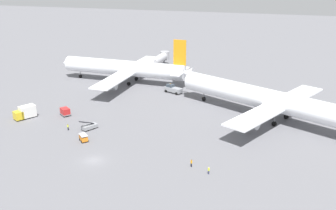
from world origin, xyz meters
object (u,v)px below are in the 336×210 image
at_px(gse_baggage_cart_near_cluster, 83,138).
at_px(ground_crew_wing_walker_right, 68,127).
at_px(airliner_at_gate_left, 125,68).
at_px(gse_belt_loader_portside, 89,126).
at_px(ground_crew_ramp_agent_by_cones, 191,163).
at_px(pushback_tug, 173,89).
at_px(gse_catering_truck_tall, 25,112).
at_px(airliner_being_pushed, 271,100).
at_px(ground_crew_marshaller_foreground, 209,170).
at_px(gse_container_dolly_flat, 65,111).
at_px(jet_bridge, 161,58).

distance_m(gse_baggage_cart_near_cluster, ground_crew_wing_walker_right, 8.49).
xyz_separation_m(airliner_at_gate_left, gse_belt_loader_portside, (7.97, -42.76, -4.40)).
height_order(gse_baggage_cart_near_cluster, ground_crew_ramp_agent_by_cones, ground_crew_ramp_agent_by_cones).
xyz_separation_m(pushback_tug, gse_catering_truck_tall, (-32.66, -34.19, 0.47)).
bearing_deg(airliner_being_pushed, ground_crew_ramp_agent_by_cones, -113.73).
relative_size(airliner_at_gate_left, ground_crew_ramp_agent_by_cones, 29.65).
bearing_deg(ground_crew_marshaller_foreground, gse_container_dolly_flat, 155.60).
bearing_deg(ground_crew_marshaller_foreground, airliner_being_pushed, 73.47).
xyz_separation_m(airliner_at_gate_left, ground_crew_marshaller_foreground, (41.91, -56.34, -4.39)).
relative_size(pushback_tug, gse_baggage_cart_near_cluster, 3.01).
bearing_deg(pushback_tug, ground_crew_ramp_agent_by_cones, -69.45).
relative_size(gse_container_dolly_flat, ground_crew_wing_walker_right, 2.27).
bearing_deg(jet_bridge, pushback_tug, -65.25).
bearing_deg(gse_baggage_cart_near_cluster, airliner_at_gate_left, 101.42).
distance_m(pushback_tug, gse_container_dolly_flat, 37.23).
xyz_separation_m(gse_container_dolly_flat, ground_crew_ramp_agent_by_cones, (41.14, -18.59, -0.27)).
relative_size(airliner_being_pushed, pushback_tug, 6.22).
relative_size(gse_baggage_cart_near_cluster, jet_bridge, 0.19).
xyz_separation_m(gse_belt_loader_portside, jet_bridge, (-2.34, 67.17, 3.27)).
bearing_deg(gse_container_dolly_flat, gse_baggage_cart_near_cluster, -46.07).
height_order(gse_container_dolly_flat, gse_baggage_cart_near_cluster, gse_container_dolly_flat).
xyz_separation_m(airliner_at_gate_left, gse_catering_truck_tall, (-12.66, -40.98, -3.47)).
distance_m(airliner_being_pushed, ground_crew_marshaller_foreground, 36.00).
distance_m(gse_belt_loader_portside, ground_crew_ramp_agent_by_cones, 32.09).
bearing_deg(airliner_being_pushed, gse_catering_truck_tall, -163.76).
bearing_deg(ground_crew_wing_walker_right, jet_bridge, 87.82).
height_order(pushback_tug, gse_catering_truck_tall, gse_catering_truck_tall).
bearing_deg(gse_container_dolly_flat, ground_crew_ramp_agent_by_cones, -24.32).
bearing_deg(jet_bridge, gse_baggage_cart_near_cluster, -86.60).
distance_m(airliner_at_gate_left, ground_crew_marshaller_foreground, 70.36).
height_order(gse_belt_loader_portside, ground_crew_ramp_agent_by_cones, gse_belt_loader_portside).
height_order(airliner_being_pushed, jet_bridge, airliner_being_pushed).
bearing_deg(airliner_at_gate_left, gse_belt_loader_portside, -79.45).
distance_m(gse_catering_truck_tall, gse_baggage_cart_near_cluster, 24.30).
bearing_deg(gse_catering_truck_tall, airliner_at_gate_left, 72.83).
xyz_separation_m(airliner_being_pushed, jet_bridge, (-46.44, 46.53, -1.43)).
xyz_separation_m(gse_catering_truck_tall, ground_crew_marshaller_foreground, (54.57, -15.36, -0.92)).
relative_size(airliner_being_pushed, ground_crew_wing_walker_right, 33.48).
xyz_separation_m(ground_crew_marshaller_foreground, ground_crew_ramp_agent_by_cones, (-4.05, 1.91, 0.07)).
bearing_deg(gse_baggage_cart_near_cluster, pushback_tug, 76.89).
relative_size(gse_belt_loader_portside, ground_crew_marshaller_foreground, 3.05).
height_order(gse_container_dolly_flat, gse_belt_loader_portside, gse_belt_loader_portside).
distance_m(airliner_at_gate_left, jet_bridge, 25.07).
distance_m(airliner_being_pushed, gse_catering_truck_tall, 67.52).
relative_size(gse_baggage_cart_near_cluster, ground_crew_ramp_agent_by_cones, 1.77).
distance_m(gse_catering_truck_tall, ground_crew_marshaller_foreground, 56.70).
height_order(airliner_at_gate_left, ground_crew_ramp_agent_by_cones, airliner_at_gate_left).
xyz_separation_m(airliner_being_pushed, ground_crew_ramp_agent_by_cones, (-14.21, -32.31, -4.62)).
xyz_separation_m(gse_baggage_cart_near_cluster, jet_bridge, (-4.40, 74.06, 3.23)).
distance_m(airliner_being_pushed, ground_crew_ramp_agent_by_cones, 35.59).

